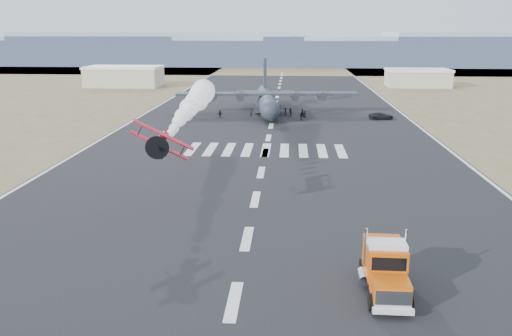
# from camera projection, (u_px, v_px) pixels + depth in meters

# --- Properties ---
(ground) EXTENTS (500.00, 500.00, 0.00)m
(ground) POSITION_uv_depth(u_px,v_px,m) (234.00, 301.00, 38.96)
(ground) COLOR black
(ground) RESTS_ON ground
(scrub_far) EXTENTS (500.00, 80.00, 0.00)m
(scrub_far) POSITION_uv_depth(u_px,v_px,m) (283.00, 69.00, 261.14)
(scrub_far) COLOR brown
(scrub_far) RESTS_ON ground
(runway_markings) EXTENTS (60.00, 260.00, 0.01)m
(runway_markings) POSITION_uv_depth(u_px,v_px,m) (268.00, 138.00, 96.92)
(runway_markings) COLOR silver
(runway_markings) RESTS_ON ground
(ridge_seg_b) EXTENTS (150.00, 50.00, 15.00)m
(ridge_seg_b) POSITION_uv_depth(u_px,v_px,m) (47.00, 50.00, 296.30)
(ridge_seg_b) COLOR #8B9AB1
(ridge_seg_b) RESTS_ON ground
(ridge_seg_c) EXTENTS (150.00, 50.00, 17.00)m
(ridge_seg_c) POSITION_uv_depth(u_px,v_px,m) (164.00, 48.00, 292.02)
(ridge_seg_c) COLOR #8B9AB1
(ridge_seg_c) RESTS_ON ground
(ridge_seg_d) EXTENTS (150.00, 50.00, 13.00)m
(ridge_seg_d) POSITION_uv_depth(u_px,v_px,m) (284.00, 52.00, 288.48)
(ridge_seg_d) COLOR #8B9AB1
(ridge_seg_d) RESTS_ON ground
(ridge_seg_e) EXTENTS (150.00, 50.00, 15.00)m
(ridge_seg_e) POSITION_uv_depth(u_px,v_px,m) (408.00, 51.00, 284.20)
(ridge_seg_e) COLOR #8B9AB1
(ridge_seg_e) RESTS_ON ground
(hangar_left) EXTENTS (24.50, 14.50, 6.70)m
(hangar_left) POSITION_uv_depth(u_px,v_px,m) (124.00, 76.00, 181.40)
(hangar_left) COLOR #A6A194
(hangar_left) RESTS_ON ground
(hangar_right) EXTENTS (20.50, 12.50, 5.90)m
(hangar_right) POSITION_uv_depth(u_px,v_px,m) (418.00, 78.00, 180.25)
(hangar_right) COLOR #A6A194
(hangar_right) RESTS_ON ground
(semi_truck) EXTENTS (3.10, 8.92, 4.00)m
(semi_truck) POSITION_uv_depth(u_px,v_px,m) (385.00, 267.00, 39.92)
(semi_truck) COLOR black
(semi_truck) RESTS_ON ground
(aerobatic_biplane) EXTENTS (5.83, 5.79, 4.26)m
(aerobatic_biplane) POSITION_uv_depth(u_px,v_px,m) (161.00, 141.00, 53.73)
(aerobatic_biplane) COLOR red
(smoke_trail) EXTENTS (4.34, 39.80, 4.06)m
(smoke_trail) POSITION_uv_depth(u_px,v_px,m) (198.00, 98.00, 84.84)
(smoke_trail) COLOR white
(transport_aircraft) EXTENTS (41.31, 33.96, 11.92)m
(transport_aircraft) POSITION_uv_depth(u_px,v_px,m) (267.00, 99.00, 124.98)
(transport_aircraft) COLOR #212732
(transport_aircraft) RESTS_ON ground
(support_vehicle) EXTENTS (5.59, 3.37, 1.45)m
(support_vehicle) POSITION_uv_depth(u_px,v_px,m) (381.00, 116.00, 116.47)
(support_vehicle) COLOR black
(support_vehicle) RESTS_ON ground
(crew_a) EXTENTS (0.60, 0.68, 1.60)m
(crew_a) POSITION_uv_depth(u_px,v_px,m) (273.00, 115.00, 116.59)
(crew_a) COLOR black
(crew_a) RESTS_ON ground
(crew_b) EXTENTS (0.79, 0.97, 1.72)m
(crew_b) POSITION_uv_depth(u_px,v_px,m) (302.00, 113.00, 119.97)
(crew_b) COLOR black
(crew_b) RESTS_ON ground
(crew_c) EXTENTS (1.17, 1.18, 1.76)m
(crew_c) POSITION_uv_depth(u_px,v_px,m) (290.00, 112.00, 120.72)
(crew_c) COLOR black
(crew_c) RESTS_ON ground
(crew_d) EXTENTS (1.03, 1.22, 1.86)m
(crew_d) POSITION_uv_depth(u_px,v_px,m) (301.00, 116.00, 115.27)
(crew_d) COLOR black
(crew_d) RESTS_ON ground
(crew_e) EXTENTS (0.86, 0.91, 1.60)m
(crew_e) POSITION_uv_depth(u_px,v_px,m) (305.00, 114.00, 118.51)
(crew_e) COLOR black
(crew_e) RESTS_ON ground
(crew_f) EXTENTS (1.55, 1.30, 1.66)m
(crew_f) POSITION_uv_depth(u_px,v_px,m) (220.00, 114.00, 118.42)
(crew_f) COLOR black
(crew_f) RESTS_ON ground
(crew_g) EXTENTS (0.71, 0.63, 1.70)m
(crew_g) POSITION_uv_depth(u_px,v_px,m) (251.00, 113.00, 118.92)
(crew_g) COLOR black
(crew_g) RESTS_ON ground
(crew_h) EXTENTS (0.62, 0.88, 1.67)m
(crew_h) POSITION_uv_depth(u_px,v_px,m) (285.00, 112.00, 121.44)
(crew_h) COLOR black
(crew_h) RESTS_ON ground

